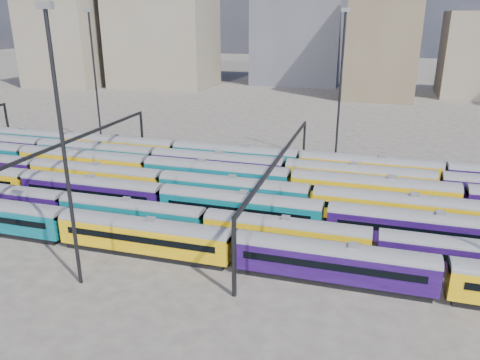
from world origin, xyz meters
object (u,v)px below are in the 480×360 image
(mast_2, at_px, (63,143))
(rake_0, at_px, (233,245))
(rake_2, at_px, (240,205))
(rake_1, at_px, (286,231))

(mast_2, bearing_deg, rake_0, 27.62)
(rake_0, xyz_separation_m, mast_2, (-13.38, -7.00, 11.41))
(rake_2, height_order, mast_2, mast_2)
(rake_0, xyz_separation_m, rake_1, (4.45, 5.00, -0.16))
(rake_1, height_order, rake_2, rake_2)
(rake_0, height_order, mast_2, mast_2)
(rake_2, relative_size, mast_2, 5.63)
(rake_0, relative_size, rake_2, 0.83)
(rake_1, relative_size, rake_2, 0.64)
(rake_0, distance_m, rake_1, 6.70)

